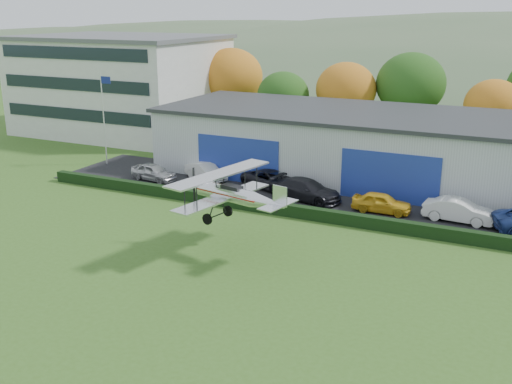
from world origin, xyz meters
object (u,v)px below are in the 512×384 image
at_px(car_4, 382,203).
at_px(biplane, 233,193).
at_px(car_2, 272,180).
at_px(car_0, 154,172).
at_px(hangar, 408,149).
at_px(car_1, 206,171).
at_px(flagpole, 104,111).
at_px(car_5, 459,210).
at_px(office_block, 122,84).
at_px(car_3, 307,190).

height_order(car_4, biplane, biplane).
height_order(car_2, car_4, car_2).
bearing_deg(car_0, hangar, -56.38).
height_order(car_2, biplane, biplane).
relative_size(hangar, car_2, 8.04).
bearing_deg(car_0, car_1, -53.24).
bearing_deg(car_1, flagpole, 110.49).
bearing_deg(flagpole, car_2, -2.46).
distance_m(car_4, car_5, 4.94).
relative_size(car_4, car_5, 0.88).
height_order(office_block, car_3, office_block).
bearing_deg(car_1, office_block, 77.47).
relative_size(office_block, car_0, 5.20).
bearing_deg(car_2, flagpole, 107.30).
bearing_deg(car_5, biplane, 138.82).
bearing_deg(car_5, car_4, 97.17).
relative_size(car_1, car_3, 0.78).
height_order(car_5, biplane, biplane).
height_order(office_block, flagpole, office_block).
height_order(flagpole, car_5, flagpole).
xyz_separation_m(car_3, car_5, (10.45, 0.00, -0.02)).
bearing_deg(car_5, flagpole, 89.24).
bearing_deg(hangar, car_2, -142.66).
bearing_deg(flagpole, car_1, -3.46).
xyz_separation_m(car_1, car_5, (19.67, -1.57, 0.07)).
distance_m(hangar, car_5, 9.81).
xyz_separation_m(car_5, biplane, (-10.66, -10.81, 2.74)).
bearing_deg(car_3, office_block, 72.05).
height_order(car_0, biplane, biplane).
bearing_deg(car_2, car_0, 121.04).
bearing_deg(car_3, hangar, -22.40).
distance_m(car_1, car_5, 19.73).
bearing_deg(office_block, car_1, -36.48).
relative_size(flagpole, car_5, 1.79).
bearing_deg(car_0, car_5, -80.60).
relative_size(hangar, flagpole, 5.08).
bearing_deg(car_4, car_1, 81.56).
bearing_deg(car_5, car_1, 88.86).
bearing_deg(car_2, car_3, -94.15).
bearing_deg(car_1, car_5, -70.60).
height_order(hangar, car_3, hangar).
relative_size(car_2, car_4, 1.28).
bearing_deg(car_0, biplane, -121.08).
xyz_separation_m(car_2, car_4, (8.90, -1.82, -0.03)).
relative_size(car_3, car_4, 1.33).
bearing_deg(car_5, office_block, 71.67).
distance_m(office_block, car_3, 31.85).
bearing_deg(car_3, car_2, 76.93).
distance_m(car_2, car_3, 3.70).
distance_m(flagpole, biplane, 23.32).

